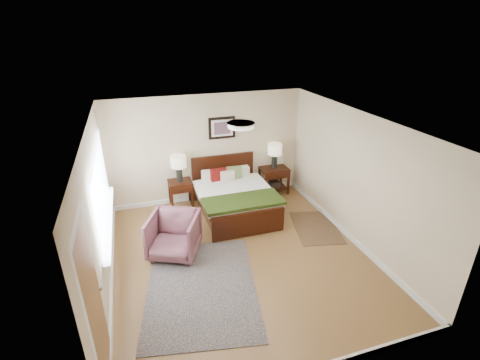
{
  "coord_description": "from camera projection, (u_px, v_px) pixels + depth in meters",
  "views": [
    {
      "loc": [
        -1.6,
        -4.96,
        3.9
      ],
      "look_at": [
        0.31,
        1.02,
        1.05
      ],
      "focal_mm": 26.0,
      "sensor_mm": 36.0,
      "label": 1
    }
  ],
  "objects": [
    {
      "name": "floor",
      "position": [
        241.0,
        256.0,
        6.36
      ],
      "size": [
        5.0,
        5.0,
        0.0
      ],
      "primitive_type": "plane",
      "color": "brown",
      "rests_on": "ground"
    },
    {
      "name": "rug_navy",
      "position": [
        316.0,
        227.0,
        7.25
      ],
      "size": [
        1.13,
        1.46,
        0.01
      ],
      "primitive_type": "cube",
      "rotation": [
        0.0,
        0.0,
        -0.22
      ],
      "color": "black",
      "rests_on": "ground"
    },
    {
      "name": "left_wall",
      "position": [
        98.0,
        216.0,
        5.22
      ],
      "size": [
        0.04,
        5.0,
        2.5
      ],
      "primitive_type": "cube",
      "color": "beige",
      "rests_on": "ground"
    },
    {
      "name": "front_wall",
      "position": [
        313.0,
        297.0,
        3.67
      ],
      "size": [
        4.5,
        0.04,
        2.5
      ],
      "primitive_type": "cube",
      "color": "beige",
      "rests_on": "ground"
    },
    {
      "name": "door",
      "position": [
        95.0,
        307.0,
        3.78
      ],
      "size": [
        0.06,
        1.0,
        2.18
      ],
      "color": "silver",
      "rests_on": "ground"
    },
    {
      "name": "nightstand_right",
      "position": [
        274.0,
        178.0,
        8.6
      ],
      "size": [
        0.66,
        0.5,
        0.66
      ],
      "color": "black",
      "rests_on": "ground"
    },
    {
      "name": "ceil_fixture",
      "position": [
        241.0,
        125.0,
        5.34
      ],
      "size": [
        0.44,
        0.44,
        0.08
      ],
      "color": "white",
      "rests_on": "ceiling"
    },
    {
      "name": "lamp_left",
      "position": [
        179.0,
        164.0,
        7.69
      ],
      "size": [
        0.34,
        0.34,
        0.61
      ],
      "color": "black",
      "rests_on": "nightstand_left"
    },
    {
      "name": "window",
      "position": [
        103.0,
        189.0,
        5.79
      ],
      "size": [
        0.11,
        2.72,
        1.32
      ],
      "color": "silver",
      "rests_on": "left_wall"
    },
    {
      "name": "lamp_right",
      "position": [
        275.0,
        151.0,
        8.32
      ],
      "size": [
        0.34,
        0.34,
        0.61
      ],
      "color": "black",
      "rests_on": "nightstand_right"
    },
    {
      "name": "back_wall",
      "position": [
        207.0,
        149.0,
        8.01
      ],
      "size": [
        4.5,
        0.04,
        2.5
      ],
      "primitive_type": "cube",
      "color": "beige",
      "rests_on": "ground"
    },
    {
      "name": "ceiling",
      "position": [
        241.0,
        123.0,
        5.33
      ],
      "size": [
        4.5,
        5.0,
        0.02
      ],
      "primitive_type": "cube",
      "color": "white",
      "rests_on": "back_wall"
    },
    {
      "name": "bed",
      "position": [
        234.0,
        194.0,
        7.59
      ],
      "size": [
        1.62,
        1.95,
        1.05
      ],
      "color": "black",
      "rests_on": "ground"
    },
    {
      "name": "nightstand_left",
      "position": [
        180.0,
        187.0,
        7.9
      ],
      "size": [
        0.52,
        0.47,
        0.62
      ],
      "color": "black",
      "rests_on": "ground"
    },
    {
      "name": "wall_art",
      "position": [
        222.0,
        128.0,
        7.89
      ],
      "size": [
        0.62,
        0.05,
        0.5
      ],
      "color": "black",
      "rests_on": "back_wall"
    },
    {
      "name": "rug_persian",
      "position": [
        202.0,
        287.0,
        5.61
      ],
      "size": [
        2.15,
        2.71,
        0.01
      ],
      "primitive_type": "cube",
      "rotation": [
        0.0,
        0.0,
        -0.19
      ],
      "color": "#0B0F3A",
      "rests_on": "ground"
    },
    {
      "name": "right_wall",
      "position": [
        355.0,
        179.0,
        6.47
      ],
      "size": [
        0.04,
        5.0,
        2.5
      ],
      "primitive_type": "cube",
      "color": "beige",
      "rests_on": "ground"
    },
    {
      "name": "armchair",
      "position": [
        174.0,
        235.0,
        6.27
      ],
      "size": [
        1.13,
        1.14,
        0.79
      ],
      "primitive_type": "imported",
      "rotation": [
        0.0,
        0.0,
        -0.43
      ],
      "color": "brown",
      "rests_on": "ground"
    }
  ]
}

